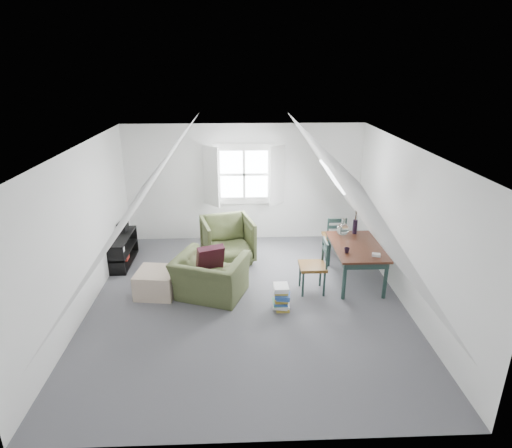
{
  "coord_description": "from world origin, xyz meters",
  "views": [
    {
      "loc": [
        -0.11,
        -6.06,
        3.64
      ],
      "look_at": [
        0.17,
        0.6,
        1.13
      ],
      "focal_mm": 30.0,
      "sensor_mm": 36.0,
      "label": 1
    }
  ],
  "objects_px": {
    "armchair_near": "(211,296)",
    "media_shelf": "(121,252)",
    "dining_chair_far": "(334,236)",
    "magazine_stack": "(281,297)",
    "dining_chair_near": "(315,265)",
    "armchair_far": "(228,260)",
    "ottoman": "(157,282)",
    "dining_table": "(356,250)"
  },
  "relations": [
    {
      "from": "dining_chair_far",
      "to": "dining_chair_near",
      "type": "height_order",
      "value": "dining_chair_near"
    },
    {
      "from": "armchair_far",
      "to": "media_shelf",
      "type": "height_order",
      "value": "media_shelf"
    },
    {
      "from": "dining_table",
      "to": "dining_chair_near",
      "type": "distance_m",
      "value": 0.86
    },
    {
      "from": "armchair_far",
      "to": "ottoman",
      "type": "relative_size",
      "value": 1.51
    },
    {
      "from": "ottoman",
      "to": "media_shelf",
      "type": "height_order",
      "value": "media_shelf"
    },
    {
      "from": "dining_chair_far",
      "to": "magazine_stack",
      "type": "distance_m",
      "value": 2.22
    },
    {
      "from": "dining_chair_far",
      "to": "dining_chair_near",
      "type": "relative_size",
      "value": 0.96
    },
    {
      "from": "armchair_near",
      "to": "dining_chair_far",
      "type": "distance_m",
      "value": 2.77
    },
    {
      "from": "armchair_near",
      "to": "armchair_far",
      "type": "distance_m",
      "value": 1.4
    },
    {
      "from": "armchair_near",
      "to": "magazine_stack",
      "type": "bearing_deg",
      "value": 178.98
    },
    {
      "from": "armchair_far",
      "to": "dining_table",
      "type": "distance_m",
      "value": 2.52
    },
    {
      "from": "armchair_near",
      "to": "dining_chair_far",
      "type": "xyz_separation_m",
      "value": [
        2.35,
        1.4,
        0.46
      ]
    },
    {
      "from": "armchair_far",
      "to": "magazine_stack",
      "type": "xyz_separation_m",
      "value": [
        0.88,
        -1.82,
        0.2
      ]
    },
    {
      "from": "armchair_far",
      "to": "magazine_stack",
      "type": "height_order",
      "value": "armchair_far"
    },
    {
      "from": "dining_table",
      "to": "magazine_stack",
      "type": "relative_size",
      "value": 3.46
    },
    {
      "from": "dining_table",
      "to": "ottoman",
      "type": "bearing_deg",
      "value": -172.5
    },
    {
      "from": "media_shelf",
      "to": "dining_chair_far",
      "type": "bearing_deg",
      "value": -2.72
    },
    {
      "from": "dining_table",
      "to": "dining_chair_far",
      "type": "bearing_deg",
      "value": 102.09
    },
    {
      "from": "dining_table",
      "to": "dining_chair_near",
      "type": "height_order",
      "value": "dining_chair_near"
    },
    {
      "from": "dining_chair_far",
      "to": "armchair_near",
      "type": "bearing_deg",
      "value": 18.55
    },
    {
      "from": "ottoman",
      "to": "dining_chair_far",
      "type": "height_order",
      "value": "dining_chair_far"
    },
    {
      "from": "ottoman",
      "to": "media_shelf",
      "type": "relative_size",
      "value": 0.57
    },
    {
      "from": "armchair_near",
      "to": "dining_chair_near",
      "type": "bearing_deg",
      "value": -156.76
    },
    {
      "from": "armchair_near",
      "to": "dining_chair_near",
      "type": "height_order",
      "value": "dining_chair_near"
    },
    {
      "from": "armchair_near",
      "to": "media_shelf",
      "type": "bearing_deg",
      "value": -15.7
    },
    {
      "from": "dining_chair_far",
      "to": "magazine_stack",
      "type": "height_order",
      "value": "dining_chair_far"
    },
    {
      "from": "ottoman",
      "to": "media_shelf",
      "type": "distance_m",
      "value": 1.48
    },
    {
      "from": "armchair_near",
      "to": "media_shelf",
      "type": "height_order",
      "value": "media_shelf"
    },
    {
      "from": "dining_table",
      "to": "dining_chair_far",
      "type": "height_order",
      "value": "dining_chair_far"
    },
    {
      "from": "dining_chair_far",
      "to": "dining_chair_near",
      "type": "bearing_deg",
      "value": 52.79
    },
    {
      "from": "armchair_near",
      "to": "media_shelf",
      "type": "xyz_separation_m",
      "value": [
        -1.78,
        1.29,
        0.25
      ]
    },
    {
      "from": "dining_chair_near",
      "to": "media_shelf",
      "type": "bearing_deg",
      "value": -91.44
    },
    {
      "from": "ottoman",
      "to": "dining_chair_far",
      "type": "relative_size",
      "value": 0.71
    },
    {
      "from": "dining_chair_far",
      "to": "media_shelf",
      "type": "bearing_deg",
      "value": -10.8
    },
    {
      "from": "dining_chair_near",
      "to": "magazine_stack",
      "type": "distance_m",
      "value": 0.85
    },
    {
      "from": "dining_chair_near",
      "to": "magazine_stack",
      "type": "relative_size",
      "value": 2.35
    },
    {
      "from": "armchair_far",
      "to": "dining_table",
      "type": "xyz_separation_m",
      "value": [
        2.26,
        -0.95,
        0.6
      ]
    },
    {
      "from": "ottoman",
      "to": "magazine_stack",
      "type": "bearing_deg",
      "value": -15.1
    },
    {
      "from": "dining_table",
      "to": "magazine_stack",
      "type": "bearing_deg",
      "value": -145.68
    },
    {
      "from": "armchair_near",
      "to": "dining_table",
      "type": "height_order",
      "value": "dining_table"
    },
    {
      "from": "armchair_near",
      "to": "media_shelf",
      "type": "distance_m",
      "value": 2.22
    },
    {
      "from": "armchair_far",
      "to": "dining_chair_near",
      "type": "height_order",
      "value": "dining_chair_near"
    }
  ]
}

